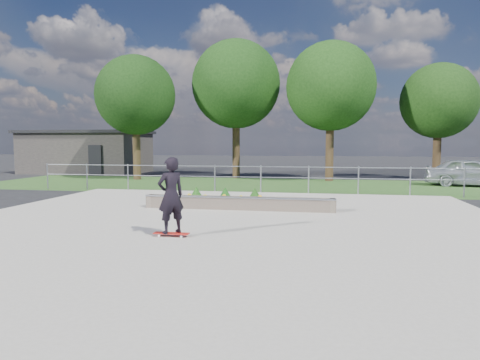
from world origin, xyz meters
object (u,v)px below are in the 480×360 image
(skateboarder, at_px, (171,196))
(parked_car, at_px, (470,172))
(grind_ledge, at_px, (238,203))
(planter_bed, at_px, (224,201))

(skateboarder, bearing_deg, parked_car, 52.23)
(skateboarder, bearing_deg, grind_ledge, 79.41)
(grind_ledge, bearing_deg, parked_car, 44.27)
(skateboarder, height_order, parked_car, skateboarder)
(planter_bed, bearing_deg, parked_car, 40.78)
(planter_bed, height_order, skateboarder, skateboarder)
(grind_ledge, relative_size, parked_car, 1.46)
(grind_ledge, relative_size, skateboarder, 3.37)
(parked_car, bearing_deg, planter_bed, 141.58)
(planter_bed, distance_m, skateboarder, 4.74)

